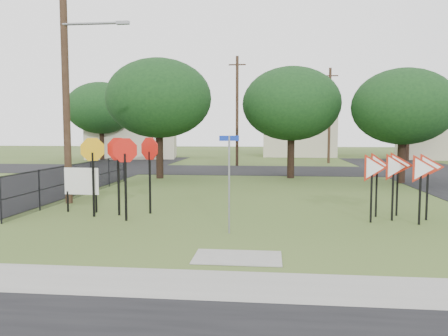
# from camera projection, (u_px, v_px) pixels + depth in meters

# --- Properties ---
(ground) EXTENTS (140.00, 140.00, 0.00)m
(ground) POSITION_uv_depth(u_px,v_px,m) (244.00, 234.00, 12.31)
(ground) COLOR #38501E
(sidewalk) EXTENTS (30.00, 1.60, 0.02)m
(sidewalk) POSITION_uv_depth(u_px,v_px,m) (230.00, 285.00, 8.15)
(sidewalk) COLOR gray
(sidewalk) RESTS_ON ground
(planting_strip) EXTENTS (30.00, 0.80, 0.02)m
(planting_strip) POSITION_uv_depth(u_px,v_px,m) (224.00, 312.00, 6.96)
(planting_strip) COLOR #38501E
(planting_strip) RESTS_ON ground
(street_left) EXTENTS (8.00, 50.00, 0.02)m
(street_left) POSITION_uv_depth(u_px,v_px,m) (32.00, 185.00, 23.47)
(street_left) COLOR black
(street_left) RESTS_ON ground
(street_far) EXTENTS (60.00, 8.00, 0.02)m
(street_far) POSITION_uv_depth(u_px,v_px,m) (260.00, 170.00, 32.13)
(street_far) COLOR black
(street_far) RESTS_ON ground
(curb_pad) EXTENTS (2.00, 1.20, 0.02)m
(curb_pad) POSITION_uv_depth(u_px,v_px,m) (238.00, 258.00, 9.93)
(curb_pad) COLOR gray
(curb_pad) RESTS_ON ground
(street_name_sign) EXTENTS (0.54, 0.23, 2.76)m
(street_name_sign) POSITION_uv_depth(u_px,v_px,m) (229.00, 177.00, 12.23)
(street_name_sign) COLOR gray
(street_name_sign) RESTS_ON ground
(stop_sign_cluster) EXTENTS (2.50, 1.60, 2.69)m
(stop_sign_cluster) POSITION_uv_depth(u_px,v_px,m) (122.00, 158.00, 14.63)
(stop_sign_cluster) COLOR black
(stop_sign_cluster) RESTS_ON ground
(yield_sign_cluster) EXTENTS (2.85, 1.61, 2.23)m
(yield_sign_cluster) POSITION_uv_depth(u_px,v_px,m) (398.00, 170.00, 14.06)
(yield_sign_cluster) COLOR black
(yield_sign_cluster) RESTS_ON ground
(info_board) EXTENTS (1.27, 0.10, 1.59)m
(info_board) POSITION_uv_depth(u_px,v_px,m) (82.00, 183.00, 15.49)
(info_board) COLOR black
(info_board) RESTS_ON ground
(utility_pole_main) EXTENTS (3.55, 0.33, 10.00)m
(utility_pole_main) POSITION_uv_depth(u_px,v_px,m) (67.00, 72.00, 17.08)
(utility_pole_main) COLOR #3D2A1C
(utility_pole_main) RESTS_ON ground
(far_pole_a) EXTENTS (1.40, 0.24, 9.00)m
(far_pole_a) POSITION_uv_depth(u_px,v_px,m) (237.00, 110.00, 35.91)
(far_pole_a) COLOR #3D2A1C
(far_pole_a) RESTS_ON ground
(far_pole_b) EXTENTS (1.40, 0.24, 8.50)m
(far_pole_b) POSITION_uv_depth(u_px,v_px,m) (329.00, 115.00, 39.07)
(far_pole_b) COLOR #3D2A1C
(far_pole_b) RESTS_ON ground
(far_pole_c) EXTENTS (1.40, 0.24, 9.00)m
(far_pole_c) POSITION_uv_depth(u_px,v_px,m) (160.00, 114.00, 42.69)
(far_pole_c) COLOR #3D2A1C
(far_pole_c) RESTS_ON ground
(fence_run) EXTENTS (0.05, 11.55, 1.50)m
(fence_run) POSITION_uv_depth(u_px,v_px,m) (80.00, 179.00, 19.23)
(fence_run) COLOR black
(fence_run) RESTS_ON ground
(house_left) EXTENTS (10.58, 8.88, 7.20)m
(house_left) POSITION_uv_depth(u_px,v_px,m) (133.00, 124.00, 47.16)
(house_left) COLOR #BDB698
(house_left) RESTS_ON ground
(house_mid) EXTENTS (8.40, 8.40, 6.20)m
(house_mid) POSITION_uv_depth(u_px,v_px,m) (298.00, 129.00, 51.27)
(house_mid) COLOR #BDB698
(house_mid) RESTS_ON ground
(house_right) EXTENTS (8.30, 8.30, 7.20)m
(house_right) POSITION_uv_depth(u_px,v_px,m) (435.00, 124.00, 45.80)
(house_right) COLOR #BDB698
(house_right) RESTS_ON ground
(tree_near_left) EXTENTS (6.40, 6.40, 7.27)m
(tree_near_left) POSITION_uv_depth(u_px,v_px,m) (159.00, 99.00, 26.40)
(tree_near_left) COLOR black
(tree_near_left) RESTS_ON ground
(tree_near_mid) EXTENTS (6.00, 6.00, 6.80)m
(tree_near_mid) POSITION_uv_depth(u_px,v_px,m) (291.00, 104.00, 26.58)
(tree_near_mid) COLOR black
(tree_near_mid) RESTS_ON ground
(tree_near_right) EXTENTS (5.60, 5.60, 6.33)m
(tree_near_right) POSITION_uv_depth(u_px,v_px,m) (403.00, 107.00, 24.00)
(tree_near_right) COLOR black
(tree_near_right) RESTS_ON ground
(tree_far_left) EXTENTS (6.80, 6.80, 7.73)m
(tree_far_left) POSITION_uv_depth(u_px,v_px,m) (101.00, 108.00, 43.27)
(tree_far_left) COLOR black
(tree_far_left) RESTS_ON ground
(tree_far_right) EXTENTS (6.00, 6.00, 6.80)m
(tree_far_right) POSITION_uv_depth(u_px,v_px,m) (408.00, 114.00, 42.18)
(tree_far_right) COLOR black
(tree_far_right) RESTS_ON ground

